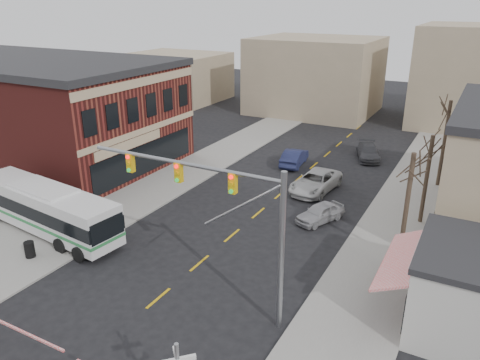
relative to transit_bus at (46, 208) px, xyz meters
name	(u,v)px	position (x,y,z in m)	size (l,w,h in m)	color
ground	(133,320)	(11.16, -4.58, -1.79)	(160.00, 160.00, 0.00)	black
sidewalk_west	(195,168)	(1.66, 15.42, -1.73)	(5.00, 60.00, 0.12)	gray
sidewalk_east	(406,208)	(20.66, 15.42, -1.73)	(5.00, 60.00, 0.12)	gray
brick_building	(24,107)	(-15.83, 11.42, 3.02)	(30.40, 15.40, 9.60)	maroon
tree_east_a	(406,208)	(21.66, 7.42, 1.71)	(0.28, 0.28, 6.75)	#382B21
tree_east_b	(426,180)	(21.96, 13.42, 1.48)	(0.28, 0.28, 6.30)	#382B21
tree_east_c	(444,144)	(22.16, 21.42, 1.93)	(0.28, 0.28, 7.20)	#382B21
transit_bus	(46,208)	(0.00, 0.00, 0.00)	(12.49, 4.07, 3.16)	silver
traffic_signal_mast	(225,206)	(14.75, -1.60, 4.00)	(10.79, 0.30, 8.00)	gray
trash_bin	(30,249)	(1.77, -2.97, -1.17)	(0.60, 0.60, 1.00)	black
car_a	(320,213)	(15.62, 10.30, -1.12)	(1.58, 3.94, 1.34)	#9C9CA1
car_b	(294,157)	(9.42, 20.70, -1.00)	(1.66, 4.76, 1.57)	#1B2044
car_c	(315,182)	(13.39, 15.50, -0.98)	(2.68, 5.81, 1.62)	silver
car_d	(368,152)	(15.14, 25.90, -1.09)	(1.95, 4.79, 1.39)	#44454A
pedestrian_near	(67,234)	(2.74, -0.87, -0.84)	(0.60, 0.39, 1.65)	#5A4D48
pedestrian_far	(90,204)	(0.45, 3.36, -0.90)	(0.75, 0.58, 1.53)	#302F53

